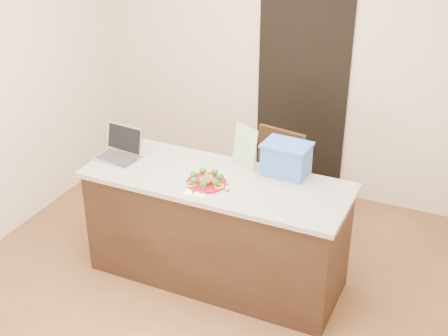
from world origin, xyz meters
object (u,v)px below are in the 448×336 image
at_px(plate, 206,183).
at_px(blue_box, 286,159).
at_px(laptop, 121,149).
at_px(chair, 276,179).
at_px(yogurt_bottle, 227,189).
at_px(island, 216,229).
at_px(napkin, 197,190).

xyz_separation_m(plate, blue_box, (0.48, 0.40, 0.12)).
bearing_deg(laptop, chair, 41.13).
bearing_deg(plate, chair, 75.39).
bearing_deg(yogurt_bottle, blue_box, 57.44).
distance_m(laptop, chair, 1.38).
relative_size(island, napkin, 13.04).
height_order(napkin, laptop, laptop).
xyz_separation_m(blue_box, chair, (-0.25, 0.49, -0.48)).
xyz_separation_m(yogurt_bottle, chair, (0.04, 0.94, -0.38)).
bearing_deg(blue_box, chair, 120.28).
distance_m(yogurt_bottle, chair, 1.01).
bearing_deg(laptop, napkin, -11.31).
height_order(plate, laptop, laptop).
height_order(laptop, blue_box, blue_box).
distance_m(plate, laptop, 0.84).
relative_size(yogurt_bottle, chair, 0.07).
distance_m(plate, chair, 0.99).
bearing_deg(chair, napkin, -94.39).
bearing_deg(chair, plate, -95.13).
height_order(island, blue_box, blue_box).
relative_size(yogurt_bottle, blue_box, 0.19).
distance_m(island, napkin, 0.52).
bearing_deg(island, yogurt_bottle, -43.63).
bearing_deg(chair, yogurt_bottle, -82.82).
distance_m(napkin, yogurt_bottle, 0.22).
bearing_deg(chair, laptop, -134.90).
bearing_deg(napkin, laptop, 163.17).
distance_m(plate, yogurt_bottle, 0.20).
distance_m(laptop, blue_box, 1.34).
xyz_separation_m(island, blue_box, (0.46, 0.29, 0.59)).
bearing_deg(chair, island, -95.32).
distance_m(napkin, laptop, 0.85).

